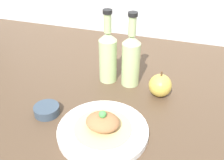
# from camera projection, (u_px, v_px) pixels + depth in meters

# --- Properties ---
(ground_plane) EXTENTS (1.80, 1.10, 0.04)m
(ground_plane) POSITION_uv_depth(u_px,v_px,m) (117.00, 105.00, 0.84)
(ground_plane) COLOR brown
(plate) EXTENTS (0.25, 0.25, 0.02)m
(plate) POSITION_uv_depth(u_px,v_px,m) (103.00, 130.00, 0.70)
(plate) COLOR white
(plate) RESTS_ON ground_plane
(plated_food) EXTENTS (0.16, 0.16, 0.06)m
(plated_food) POSITION_uv_depth(u_px,v_px,m) (103.00, 123.00, 0.69)
(plated_food) COLOR #D6BC7F
(plated_food) RESTS_ON plate
(cider_bottle_left) EXTENTS (0.06, 0.06, 0.25)m
(cider_bottle_left) POSITION_uv_depth(u_px,v_px,m) (108.00, 55.00, 0.88)
(cider_bottle_left) COLOR #B7D18E
(cider_bottle_left) RESTS_ON ground_plane
(cider_bottle_right) EXTENTS (0.06, 0.06, 0.25)m
(cider_bottle_right) POSITION_uv_depth(u_px,v_px,m) (131.00, 58.00, 0.86)
(cider_bottle_right) COLOR #B7D18E
(cider_bottle_right) RESTS_ON ground_plane
(apple) EXTENTS (0.07, 0.07, 0.09)m
(apple) POSITION_uv_depth(u_px,v_px,m) (160.00, 85.00, 0.84)
(apple) COLOR gold
(apple) RESTS_ON ground_plane
(dipping_bowl) EXTENTS (0.08, 0.08, 0.03)m
(dipping_bowl) POSITION_uv_depth(u_px,v_px,m) (47.00, 110.00, 0.77)
(dipping_bowl) COLOR #384756
(dipping_bowl) RESTS_ON ground_plane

